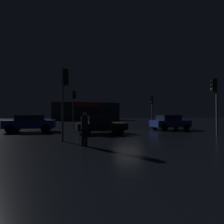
# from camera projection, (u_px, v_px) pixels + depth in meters

# --- Properties ---
(ground_plane) EXTENTS (120.00, 120.00, 0.00)m
(ground_plane) POSITION_uv_depth(u_px,v_px,m) (128.00, 131.00, 15.90)
(ground_plane) COLOR black
(store_building) EXTENTS (17.83, 8.33, 4.84)m
(store_building) POSITION_uv_depth(u_px,v_px,m) (86.00, 112.00, 47.82)
(store_building) COLOR #33383D
(store_building) RESTS_ON ground
(traffic_signal_main) EXTENTS (0.43, 0.41, 4.21)m
(traffic_signal_main) POSITION_uv_depth(u_px,v_px,m) (64.00, 88.00, 9.79)
(traffic_signal_main) COLOR #595B60
(traffic_signal_main) RESTS_ON ground
(traffic_signal_opposite) EXTENTS (0.42, 0.42, 4.23)m
(traffic_signal_opposite) POSITION_uv_depth(u_px,v_px,m) (74.00, 100.00, 19.05)
(traffic_signal_opposite) COLOR #595B60
(traffic_signal_opposite) RESTS_ON ground
(traffic_signal_cross_left) EXTENTS (0.42, 0.42, 4.02)m
(traffic_signal_cross_left) POSITION_uv_depth(u_px,v_px,m) (152.00, 105.00, 22.71)
(traffic_signal_cross_left) COLOR #595B60
(traffic_signal_cross_left) RESTS_ON ground
(traffic_signal_cross_right) EXTENTS (0.43, 0.42, 4.27)m
(traffic_signal_cross_right) POSITION_uv_depth(u_px,v_px,m) (215.00, 95.00, 12.73)
(traffic_signal_cross_right) COLOR #595B60
(traffic_signal_cross_right) RESTS_ON ground
(car_near) EXTENTS (3.95, 2.06, 1.51)m
(car_near) POSITION_uv_depth(u_px,v_px,m) (170.00, 122.00, 17.05)
(car_near) COLOR navy
(car_near) RESTS_ON ground
(car_far) EXTENTS (4.20, 2.06, 1.51)m
(car_far) POSITION_uv_depth(u_px,v_px,m) (30.00, 123.00, 14.92)
(car_far) COLOR navy
(car_far) RESTS_ON ground
(car_crossing) EXTENTS (3.98, 2.08, 1.44)m
(car_crossing) POSITION_uv_depth(u_px,v_px,m) (101.00, 125.00, 13.67)
(car_crossing) COLOR black
(car_crossing) RESTS_ON ground
(pedestrian) EXTENTS (0.45, 0.45, 1.68)m
(pedestrian) POSITION_uv_depth(u_px,v_px,m) (85.00, 126.00, 8.25)
(pedestrian) COLOR black
(pedestrian) RESTS_ON ground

